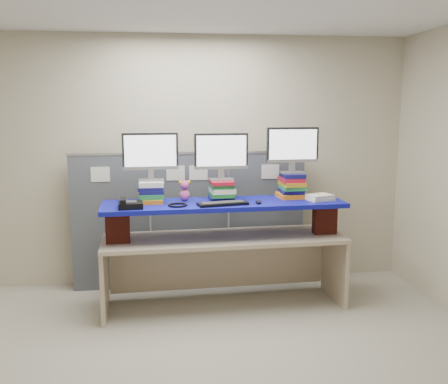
{
  "coord_description": "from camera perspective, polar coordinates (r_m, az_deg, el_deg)",
  "views": [
    {
      "loc": [
        -0.26,
        -3.64,
        2.02
      ],
      "look_at": [
        0.31,
        1.16,
        1.18
      ],
      "focal_mm": 40.0,
      "sensor_mm": 36.0,
      "label": 1
    }
  ],
  "objects": [
    {
      "name": "monitor_right",
      "position": [
        5.14,
        7.84,
        5.08
      ],
      "size": [
        0.54,
        0.16,
        0.47
      ],
      "rotation": [
        0.0,
        0.0,
        0.05
      ],
      "color": "#9D9CA1",
      "rests_on": "book_stack_right"
    },
    {
      "name": "plush_toy",
      "position": [
        4.98,
        -4.51,
        0.19
      ],
      "size": [
        0.12,
        0.09,
        0.21
      ],
      "rotation": [
        0.0,
        0.0,
        0.3
      ],
      "color": "#D75293",
      "rests_on": "blue_board"
    },
    {
      "name": "brick_pier_right",
      "position": [
        5.19,
        11.44,
        -3.01
      ],
      "size": [
        0.23,
        0.13,
        0.31
      ],
      "primitive_type": "cube",
      "rotation": [
        0.0,
        0.0,
        0.05
      ],
      "color": "maroon",
      "rests_on": "desk"
    },
    {
      "name": "book_stack_right",
      "position": [
        5.19,
        7.73,
        0.72
      ],
      "size": [
        0.28,
        0.32,
        0.25
      ],
      "color": "orange",
      "rests_on": "blue_board"
    },
    {
      "name": "book_stack_left",
      "position": [
        4.96,
        -8.31,
        0.04
      ],
      "size": [
        0.25,
        0.31,
        0.21
      ],
      "color": "orange",
      "rests_on": "blue_board"
    },
    {
      "name": "room",
      "position": [
        3.71,
        -2.64,
        0.17
      ],
      "size": [
        5.0,
        4.0,
        2.8
      ],
      "color": "beige",
      "rests_on": "ground"
    },
    {
      "name": "headset",
      "position": [
        4.75,
        -5.32,
        -1.48
      ],
      "size": [
        0.21,
        0.21,
        0.02
      ],
      "primitive_type": "torus",
      "rotation": [
        0.0,
        0.0,
        0.13
      ],
      "color": "black",
      "rests_on": "blue_board"
    },
    {
      "name": "mouse",
      "position": [
        4.85,
        3.96,
        -1.15
      ],
      "size": [
        0.08,
        0.11,
        0.03
      ],
      "primitive_type": "ellipsoid",
      "rotation": [
        0.0,
        0.0,
        -0.29
      ],
      "color": "black",
      "rests_on": "blue_board"
    },
    {
      "name": "binder_stack",
      "position": [
        5.1,
        10.89,
        -0.61
      ],
      "size": [
        0.29,
        0.26,
        0.06
      ],
      "rotation": [
        0.0,
        0.0,
        0.31
      ],
      "color": "#EDE4CA",
      "rests_on": "blue_board"
    },
    {
      "name": "brick_pier_left",
      "position": [
        4.86,
        -12.04,
        -3.91
      ],
      "size": [
        0.23,
        0.13,
        0.31
      ],
      "primitive_type": "cube",
      "rotation": [
        0.0,
        0.0,
        0.05
      ],
      "color": "maroon",
      "rests_on": "desk"
    },
    {
      "name": "book_stack_center",
      "position": [
        5.02,
        -0.29,
        0.22
      ],
      "size": [
        0.26,
        0.32,
        0.2
      ],
      "color": "#141354",
      "rests_on": "blue_board"
    },
    {
      "name": "monitor_left",
      "position": [
        4.91,
        -8.41,
        4.34
      ],
      "size": [
        0.54,
        0.16,
        0.47
      ],
      "rotation": [
        0.0,
        0.0,
        0.05
      ],
      "color": "#9D9CA1",
      "rests_on": "book_stack_left"
    },
    {
      "name": "cubicle_partition",
      "position": [
        5.57,
        -3.94,
        -3.18
      ],
      "size": [
        2.6,
        0.06,
        1.53
      ],
      "color": "#464B53",
      "rests_on": "ground"
    },
    {
      "name": "keyboard",
      "position": [
        4.77,
        -0.14,
        -1.33
      ],
      "size": [
        0.5,
        0.26,
        0.03
      ],
      "rotation": [
        0.0,
        0.0,
        0.21
      ],
      "color": "black",
      "rests_on": "blue_board"
    },
    {
      "name": "monitor_center",
      "position": [
        4.97,
        -0.32,
        4.4
      ],
      "size": [
        0.54,
        0.16,
        0.47
      ],
      "rotation": [
        0.0,
        0.0,
        0.05
      ],
      "color": "#9D9CA1",
      "rests_on": "book_stack_center"
    },
    {
      "name": "desk",
      "position": [
        5.04,
        0.0,
        -6.73
      ],
      "size": [
        2.44,
        0.82,
        0.73
      ],
      "rotation": [
        0.0,
        0.0,
        0.05
      ],
      "color": "#BCA88F",
      "rests_on": "ground"
    },
    {
      "name": "blue_board",
      "position": [
        4.93,
        0.0,
        -1.39
      ],
      "size": [
        2.41,
        0.71,
        0.04
      ],
      "primitive_type": "cube",
      "rotation": [
        0.0,
        0.0,
        0.05
      ],
      "color": "#0B0E93",
      "rests_on": "brick_pier_left"
    },
    {
      "name": "desk_phone",
      "position": [
        4.7,
        -10.74,
        -1.4
      ],
      "size": [
        0.24,
        0.22,
        0.09
      ],
      "rotation": [
        0.0,
        0.0,
        0.08
      ],
      "color": "black",
      "rests_on": "blue_board"
    }
  ]
}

